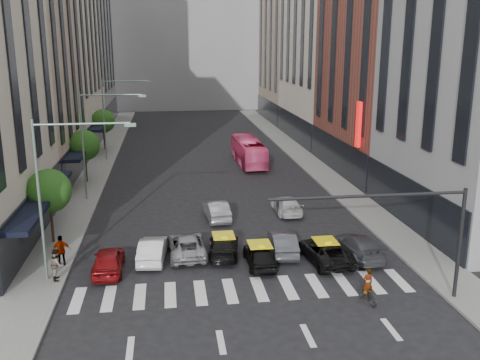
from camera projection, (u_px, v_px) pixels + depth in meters
name	position (u px, v px, depth m)	size (l,w,h in m)	color
ground	(253.00, 303.00, 27.51)	(160.00, 160.00, 0.00)	black
sidewalk_left	(95.00, 172.00, 54.75)	(3.00, 96.00, 0.15)	slate
sidewalk_right	(313.00, 165.00, 57.78)	(3.00, 96.00, 0.15)	slate
building_left_b	(23.00, 53.00, 49.11)	(8.00, 16.00, 24.00)	tan
building_left_c	(55.00, 0.00, 64.88)	(8.00, 20.00, 36.00)	beige
building_left_d	(81.00, 29.00, 83.85)	(8.00, 18.00, 30.00)	gray
building_right_b	(381.00, 42.00, 52.40)	(8.00, 18.00, 26.00)	brown
building_right_d	(292.00, 36.00, 88.59)	(8.00, 18.00, 28.00)	tan
building_far	(184.00, 16.00, 104.53)	(30.00, 10.00, 36.00)	gray
tree_near	(49.00, 191.00, 34.63)	(2.88, 2.88, 4.95)	black
tree_mid	(84.00, 145.00, 49.97)	(2.88, 2.88, 4.95)	black
tree_far	(103.00, 121.00, 65.32)	(2.88, 2.88, 4.95)	black
streetlamp_near	(56.00, 179.00, 28.54)	(5.38, 0.25, 9.00)	gray
streetlamp_mid	(94.00, 131.00, 43.89)	(5.38, 0.25, 9.00)	gray
streetlamp_far	(112.00, 108.00, 59.23)	(5.38, 0.25, 9.00)	gray
traffic_signal	(410.00, 220.00, 26.45)	(10.10, 0.20, 6.00)	black
liberty_sign	(358.00, 125.00, 46.86)	(0.30, 0.70, 4.00)	red
car_red	(108.00, 261.00, 30.98)	(1.70, 4.23, 1.44)	maroon
car_white_front	(153.00, 249.00, 32.69)	(1.50, 4.29, 1.42)	silver
car_silver	(187.00, 245.00, 33.48)	(2.23, 4.85, 1.35)	gray
taxi_left	(224.00, 246.00, 33.46)	(1.82, 4.48, 1.30)	black
taxi_center	(260.00, 255.00, 31.89)	(1.60, 3.97, 1.35)	black
car_grey_mid	(283.00, 242.00, 33.82)	(1.51, 4.32, 1.42)	#3B3D43
taxi_right	(325.00, 251.00, 32.48)	(2.22, 4.81, 1.34)	black
car_grey_curb	(359.00, 246.00, 33.24)	(1.95, 4.81, 1.39)	#3E3F46
car_row2_left	(217.00, 210.00, 40.33)	(1.52, 4.37, 1.44)	#A2A2A7
car_row2_right	(287.00, 205.00, 41.82)	(1.84, 4.52, 1.31)	silver
bus	(249.00, 151.00, 58.44)	(2.40, 10.24, 2.85)	#EE467F
motorcycle	(367.00, 295.00, 27.43)	(0.57, 1.64, 0.86)	black
rider	(368.00, 272.00, 27.12)	(0.60, 0.39, 1.64)	gray
pedestrian_near	(57.00, 264.00, 29.67)	(0.87, 0.68, 1.79)	gray
pedestrian_far	(61.00, 250.00, 31.54)	(1.09, 0.45, 1.86)	gray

